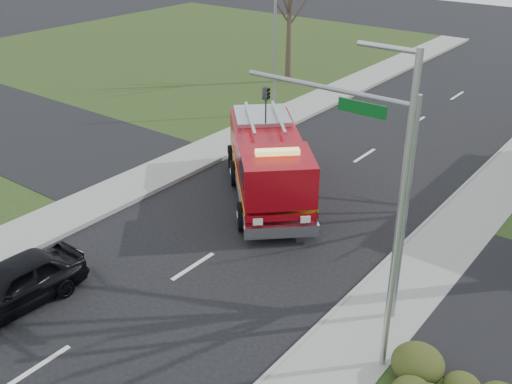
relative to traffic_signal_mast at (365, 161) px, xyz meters
The scene contains 8 objects.
ground 7.18m from the traffic_signal_mast, 163.94° to the right, with size 120.00×120.00×0.00m, color black.
sidewalk_right 4.97m from the traffic_signal_mast, 56.58° to the right, with size 2.40×80.00×0.15m, color gray.
sidewalk_left 12.41m from the traffic_signal_mast, behind, with size 2.40×80.00×0.15m, color gray.
traffic_signal_mast is the anchor object (origin of this frame).
streetlight_pole 2.78m from the traffic_signal_mast, 46.02° to the right, with size 1.48×0.16×8.40m.
utility_pole_far 17.38m from the traffic_signal_mast, 133.85° to the left, with size 0.14×0.14×7.00m, color gray.
fire_engine 8.22m from the traffic_signal_mast, 146.29° to the left, with size 7.17×7.38×3.10m.
parked_car_maroon 10.92m from the traffic_signal_mast, 141.89° to the right, with size 1.78×4.42×1.50m, color black.
Camera 1 is at (11.90, -12.07, 11.13)m, focal length 42.00 mm.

